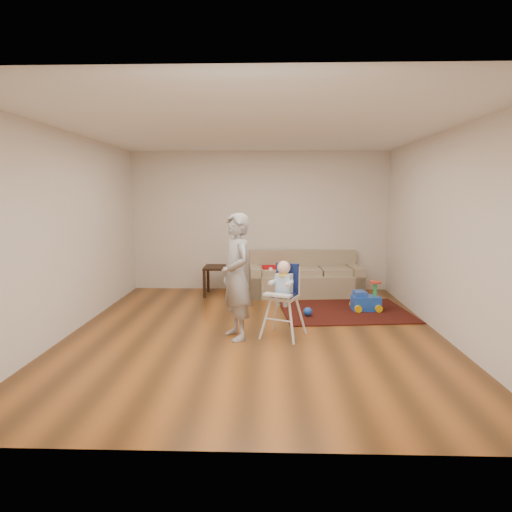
{
  "coord_description": "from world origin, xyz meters",
  "views": [
    {
      "loc": [
        0.18,
        -5.63,
        1.86
      ],
      "look_at": [
        0.0,
        0.4,
        1.0
      ],
      "focal_mm": 30.0,
      "sensor_mm": 36.0,
      "label": 1
    }
  ],
  "objects_px": {
    "toy_ball": "(308,312)",
    "sofa": "(305,273)",
    "side_table": "(219,281)",
    "adult": "(236,277)",
    "high_chair": "(283,300)",
    "ride_on_toy": "(366,295)"
  },
  "relations": [
    {
      "from": "side_table",
      "to": "adult",
      "type": "height_order",
      "value": "adult"
    },
    {
      "from": "high_chair",
      "to": "ride_on_toy",
      "type": "bearing_deg",
      "value": 66.69
    },
    {
      "from": "sofa",
      "to": "adult",
      "type": "distance_m",
      "value": 2.78
    },
    {
      "from": "sofa",
      "to": "adult",
      "type": "bearing_deg",
      "value": -118.02
    },
    {
      "from": "side_table",
      "to": "high_chair",
      "type": "xyz_separation_m",
      "value": [
        1.13,
        -2.36,
        0.22
      ]
    },
    {
      "from": "toy_ball",
      "to": "sofa",
      "type": "bearing_deg",
      "value": 87.1
    },
    {
      "from": "adult",
      "to": "ride_on_toy",
      "type": "bearing_deg",
      "value": 99.04
    },
    {
      "from": "ride_on_toy",
      "to": "high_chair",
      "type": "xyz_separation_m",
      "value": [
        -1.38,
        -1.31,
        0.24
      ]
    },
    {
      "from": "ride_on_toy",
      "to": "toy_ball",
      "type": "height_order",
      "value": "ride_on_toy"
    },
    {
      "from": "side_table",
      "to": "toy_ball",
      "type": "distance_m",
      "value": 2.11
    },
    {
      "from": "sofa",
      "to": "high_chair",
      "type": "distance_m",
      "value": 2.5
    },
    {
      "from": "side_table",
      "to": "sofa",
      "type": "bearing_deg",
      "value": 3.12
    },
    {
      "from": "toy_ball",
      "to": "adult",
      "type": "height_order",
      "value": "adult"
    },
    {
      "from": "ride_on_toy",
      "to": "toy_ball",
      "type": "distance_m",
      "value": 1.05
    },
    {
      "from": "ride_on_toy",
      "to": "toy_ball",
      "type": "bearing_deg",
      "value": -163.92
    },
    {
      "from": "sofa",
      "to": "adult",
      "type": "relative_size",
      "value": 1.3
    },
    {
      "from": "toy_ball",
      "to": "adult",
      "type": "bearing_deg",
      "value": -135.49
    },
    {
      "from": "ride_on_toy",
      "to": "adult",
      "type": "xyz_separation_m",
      "value": [
        -1.99,
        -1.38,
        0.56
      ]
    },
    {
      "from": "adult",
      "to": "high_chair",
      "type": "bearing_deg",
      "value": 71.01
    },
    {
      "from": "high_chair",
      "to": "side_table",
      "type": "bearing_deg",
      "value": 138.7
    },
    {
      "from": "toy_ball",
      "to": "adult",
      "type": "xyz_separation_m",
      "value": [
        -1.02,
        -1.01,
        0.74
      ]
    },
    {
      "from": "high_chair",
      "to": "adult",
      "type": "height_order",
      "value": "adult"
    }
  ]
}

